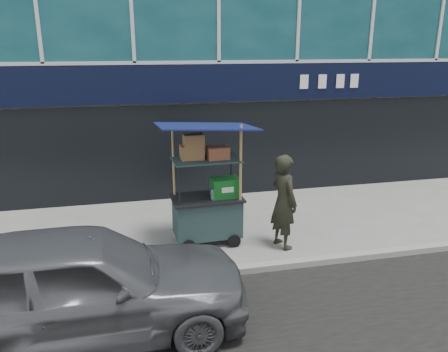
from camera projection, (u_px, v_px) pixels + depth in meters
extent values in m
plane|color=slate|center=(265.00, 264.00, 7.89)|extent=(80.00, 80.00, 0.00)
cube|color=gray|center=(268.00, 267.00, 7.68)|extent=(80.00, 0.18, 0.12)
cube|color=black|center=(219.00, 83.00, 10.65)|extent=(15.68, 0.06, 0.90)
cube|color=black|center=(219.00, 151.00, 11.18)|extent=(15.68, 0.04, 2.40)
cube|color=#1C2F30|center=(207.00, 217.00, 8.66)|extent=(1.31, 0.80, 0.75)
cylinder|color=black|center=(189.00, 246.00, 8.30)|extent=(0.26, 0.06, 0.26)
cylinder|color=black|center=(234.00, 241.00, 8.52)|extent=(0.26, 0.06, 0.26)
cube|color=black|center=(207.00, 198.00, 8.54)|extent=(1.40, 0.89, 0.04)
cylinder|color=black|center=(179.00, 187.00, 7.99)|extent=(0.03, 0.03, 0.80)
cylinder|color=black|center=(240.00, 182.00, 8.28)|extent=(0.03, 0.03, 0.80)
cylinder|color=black|center=(174.00, 177.00, 8.58)|extent=(0.03, 0.03, 0.80)
cylinder|color=black|center=(231.00, 173.00, 8.87)|extent=(0.03, 0.03, 0.80)
cube|color=#1C2F30|center=(206.00, 160.00, 8.31)|extent=(1.31, 0.80, 0.03)
cylinder|color=#9D7A47|center=(240.00, 187.00, 8.31)|extent=(0.06, 0.06, 2.40)
cylinder|color=#9D7A47|center=(174.00, 185.00, 8.63)|extent=(0.04, 0.04, 2.30)
cube|color=#0C0C43|center=(206.00, 126.00, 8.13)|extent=(1.87, 1.35, 0.21)
cube|color=#0D5614|center=(225.00, 187.00, 8.52)|extent=(0.55, 0.39, 0.37)
cylinder|color=silver|center=(212.00, 195.00, 8.32)|extent=(0.07, 0.07, 0.21)
cylinder|color=#1738AE|center=(212.00, 189.00, 8.29)|extent=(0.04, 0.04, 0.02)
cube|color=brown|center=(192.00, 152.00, 8.25)|extent=(0.44, 0.34, 0.27)
cube|color=olive|center=(218.00, 153.00, 8.28)|extent=(0.42, 0.32, 0.23)
cube|color=brown|center=(193.00, 140.00, 8.17)|extent=(0.38, 0.29, 0.21)
imported|color=black|center=(284.00, 202.00, 8.34)|extent=(0.63, 0.78, 1.86)
imported|color=#525459|center=(79.00, 284.00, 5.79)|extent=(4.55, 1.87, 1.54)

